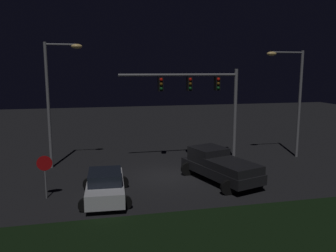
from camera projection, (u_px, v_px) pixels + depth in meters
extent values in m
plane|color=black|center=(165.00, 176.00, 21.17)|extent=(80.00, 80.00, 0.00)
cube|color=black|center=(212.00, 243.00, 12.99)|extent=(20.43, 5.99, 0.10)
cube|color=black|center=(220.00, 170.00, 20.14)|extent=(3.51, 5.75, 0.55)
cube|color=black|center=(208.00, 154.00, 21.04)|extent=(2.32, 2.36, 0.85)
cube|color=black|center=(209.00, 152.00, 21.02)|extent=(2.13, 1.97, 0.51)
cube|color=black|center=(233.00, 166.00, 19.13)|extent=(2.73, 3.46, 0.45)
cylinder|color=black|center=(187.00, 169.00, 21.34)|extent=(0.80, 0.22, 0.80)
cylinder|color=black|center=(214.00, 164.00, 22.35)|extent=(0.80, 0.22, 0.80)
cylinder|color=black|center=(228.00, 187.00, 18.01)|extent=(0.80, 0.22, 0.80)
cylinder|color=black|center=(257.00, 181.00, 19.02)|extent=(0.80, 0.22, 0.80)
cube|color=silver|center=(105.00, 187.00, 17.44)|extent=(2.03, 4.49, 0.70)
cube|color=black|center=(105.00, 177.00, 17.09)|extent=(1.70, 2.08, 0.55)
cylinder|color=black|center=(89.00, 184.00, 18.79)|extent=(0.64, 0.22, 0.64)
cylinder|color=black|center=(123.00, 182.00, 19.09)|extent=(0.64, 0.22, 0.64)
cylinder|color=black|center=(85.00, 205.00, 15.88)|extent=(0.64, 0.22, 0.64)
cylinder|color=black|center=(125.00, 203.00, 16.18)|extent=(0.64, 0.22, 0.64)
cylinder|color=slate|center=(235.00, 115.00, 24.58)|extent=(0.24, 0.24, 6.50)
cylinder|color=slate|center=(179.00, 75.00, 23.22)|extent=(8.20, 0.18, 0.18)
cube|color=black|center=(217.00, 83.00, 23.90)|extent=(0.32, 0.44, 0.95)
sphere|color=red|center=(218.00, 79.00, 23.63)|extent=(0.22, 0.22, 0.22)
sphere|color=#59380A|center=(218.00, 84.00, 23.68)|extent=(0.22, 0.22, 0.22)
sphere|color=#0C4719|center=(218.00, 88.00, 23.73)|extent=(0.22, 0.22, 0.22)
cube|color=black|center=(189.00, 84.00, 23.47)|extent=(0.32, 0.44, 0.95)
sphere|color=red|center=(190.00, 79.00, 23.20)|extent=(0.22, 0.22, 0.22)
sphere|color=#59380A|center=(190.00, 84.00, 23.25)|extent=(0.22, 0.22, 0.22)
sphere|color=#0C4719|center=(190.00, 88.00, 23.30)|extent=(0.22, 0.22, 0.22)
cube|color=black|center=(160.00, 84.00, 23.04)|extent=(0.32, 0.44, 0.95)
sphere|color=red|center=(161.00, 80.00, 22.77)|extent=(0.22, 0.22, 0.22)
sphere|color=#59380A|center=(161.00, 84.00, 22.82)|extent=(0.22, 0.22, 0.22)
sphere|color=#0C4719|center=(161.00, 89.00, 22.87)|extent=(0.22, 0.22, 0.22)
cylinder|color=slate|center=(48.00, 107.00, 22.38)|extent=(0.20, 0.20, 8.18)
cylinder|color=slate|center=(61.00, 44.00, 21.94)|extent=(1.94, 0.12, 0.12)
ellipsoid|color=#F9CC72|center=(77.00, 46.00, 22.17)|extent=(0.70, 0.44, 0.30)
cylinder|color=slate|center=(299.00, 105.00, 25.26)|extent=(0.20, 0.20, 7.79)
cylinder|color=slate|center=(287.00, 52.00, 24.39)|extent=(2.43, 0.12, 0.12)
ellipsoid|color=#F9CC72|center=(272.00, 54.00, 24.14)|extent=(0.70, 0.44, 0.30)
cylinder|color=slate|center=(45.00, 177.00, 17.41)|extent=(0.07, 0.07, 2.20)
cylinder|color=#B20C0F|center=(44.00, 163.00, 17.26)|extent=(0.76, 0.03, 0.76)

